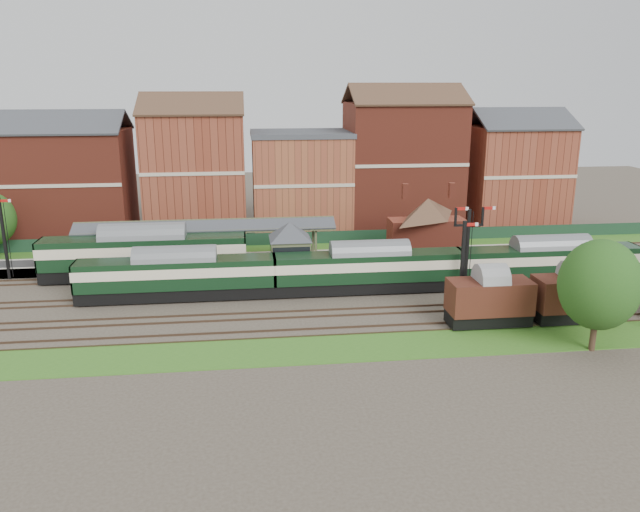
{
  "coord_description": "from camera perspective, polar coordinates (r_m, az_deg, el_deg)",
  "views": [
    {
      "loc": [
        -6.9,
        -52.86,
        18.46
      ],
      "look_at": [
        -0.34,
        2.0,
        3.0
      ],
      "focal_mm": 35.0,
      "sensor_mm": 36.0,
      "label": 1
    }
  ],
  "objects": [
    {
      "name": "grass_back",
      "position": [
        71.62,
        -1.06,
        0.72
      ],
      "size": [
        90.0,
        4.5,
        0.06
      ],
      "primitive_type": "cube",
      "color": "#2D6619",
      "rests_on": "ground"
    },
    {
      "name": "tree_far",
      "position": [
        47.35,
        24.19,
        -2.42
      ],
      "size": [
        5.57,
        5.57,
        8.12
      ],
      "color": "#382619",
      "rests_on": "ground"
    },
    {
      "name": "platform_railcar",
      "position": [
        62.24,
        -15.75,
        0.27
      ],
      "size": [
        19.44,
        3.06,
        4.48
      ],
      "color": "black",
      "rests_on": "ground"
    },
    {
      "name": "town_backdrop",
      "position": [
        78.99,
        -1.88,
        7.28
      ],
      "size": [
        69.0,
        10.0,
        16.0
      ],
      "color": "maroon",
      "rests_on": "ground"
    },
    {
      "name": "fence",
      "position": [
        73.37,
        -1.22,
        1.66
      ],
      "size": [
        90.0,
        0.12,
        1.5
      ],
      "primitive_type": "cube",
      "color": "#193823",
      "rests_on": "ground"
    },
    {
      "name": "canopy",
      "position": [
        64.26,
        -10.33,
        2.91
      ],
      "size": [
        26.0,
        3.89,
        4.08
      ],
      "color": "#515636",
      "rests_on": "platform"
    },
    {
      "name": "semaphore_bracket",
      "position": [
        55.56,
        13.35,
        0.79
      ],
      "size": [
        3.6,
        0.25,
        8.18
      ],
      "color": "black",
      "rests_on": "ground"
    },
    {
      "name": "ground",
      "position": [
        56.42,
        0.58,
        -3.47
      ],
      "size": [
        160.0,
        160.0,
        0.0
      ],
      "primitive_type": "plane",
      "color": "#473D33",
      "rests_on": "ground"
    },
    {
      "name": "semaphore_siding",
      "position": [
        50.94,
        12.88,
        -1.08
      ],
      "size": [
        1.23,
        0.25,
        8.0
      ],
      "color": "black",
      "rests_on": "ground"
    },
    {
      "name": "grass_front",
      "position": [
        45.36,
        2.55,
        -8.36
      ],
      "size": [
        90.0,
        5.0,
        0.06
      ],
      "primitive_type": "cube",
      "color": "#2D6619",
      "rests_on": "ground"
    },
    {
      "name": "station_building",
      "position": [
        66.99,
        9.75,
        2.9
      ],
      "size": [
        8.1,
        8.1,
        5.9
      ],
      "color": "maroon",
      "rests_on": "platform"
    },
    {
      "name": "platform",
      "position": [
        65.17,
        -4.89,
        -0.42
      ],
      "size": [
        55.0,
        3.4,
        1.0
      ],
      "primitive_type": "cube",
      "color": "#2D2D2D",
      "rests_on": "ground"
    },
    {
      "name": "dmu_train",
      "position": [
        56.32,
        4.53,
        -1.08
      ],
      "size": [
        51.28,
        2.7,
        3.94
      ],
      "color": "black",
      "rests_on": "ground"
    },
    {
      "name": "semaphore_platform_end",
      "position": [
        66.65,
        -26.9,
        1.52
      ],
      "size": [
        1.23,
        0.25,
        8.0
      ],
      "color": "black",
      "rests_on": "ground"
    },
    {
      "name": "goods_van_b",
      "position": [
        53.31,
        22.27,
        -3.34
      ],
      "size": [
        6.4,
        2.77,
        3.88
      ],
      "color": "black",
      "rests_on": "ground"
    },
    {
      "name": "signal_box",
      "position": [
        58.29,
        -2.75,
        0.43
      ],
      "size": [
        5.4,
        5.4,
        6.0
      ],
      "color": "#5E7050",
      "rests_on": "ground"
    },
    {
      "name": "goods_van_a",
      "position": [
        50.32,
        15.22,
        -3.8
      ],
      "size": [
        6.39,
        2.77,
        3.88
      ],
      "color": "black",
      "rests_on": "ground"
    },
    {
      "name": "brick_hut",
      "position": [
        59.9,
        4.93,
        -1.18
      ],
      "size": [
        3.2,
        2.64,
        2.94
      ],
      "color": "brown",
      "rests_on": "ground"
    }
  ]
}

